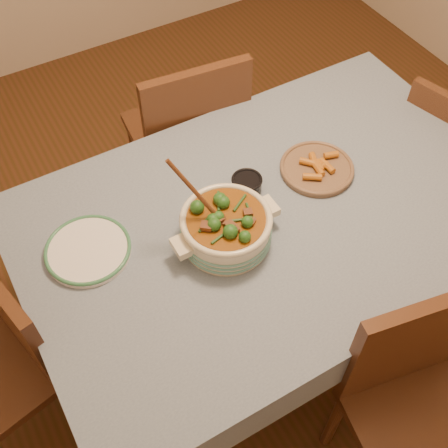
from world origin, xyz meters
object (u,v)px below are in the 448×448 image
Objects in this scene: white_plate at (88,250)px; chair_near at (418,399)px; chair_far at (189,135)px; dining_table at (272,228)px; chair_right at (446,159)px; stew_casserole at (226,226)px; condiment_bowl at (247,184)px; fried_plate at (317,167)px.

white_plate is 1.12m from chair_near.
white_plate is 0.33× the size of chair_far.
chair_far is 1.37m from chair_near.
dining_table is 1.96× the size of chair_right.
stew_casserole is 0.44m from white_plate.
white_plate is 1.56m from chair_right.
chair_far is (0.06, 0.55, -0.25)m from condiment_bowl.
fried_plate reaches higher than dining_table.
condiment_bowl reaches higher than white_plate.
chair_far is 1.10m from chair_right.
condiment_bowl is 0.15× the size of chair_right.
white_plate is at bearing 156.40° from stew_casserole.
dining_table is 4.68× the size of stew_casserole.
chair_right is at bearing -4.75° from condiment_bowl.
fried_plate is at bearing 90.63° from chair_near.
chair_right is at bearing 3.54° from stew_casserole.
chair_near reaches higher than chair_right.
chair_far is (0.03, 0.68, -0.13)m from dining_table.
chair_right is at bearing 151.05° from chair_far.
fried_plate is at bearing 13.34° from stew_casserole.
fried_plate is at bearing 19.26° from dining_table.
fried_plate is at bearing -5.01° from white_plate.
condiment_bowl is 0.41× the size of fried_plate.
stew_casserole reaches higher than fried_plate.
white_plate is 0.85m from chair_far.
fried_plate is 0.34× the size of chair_far.
white_plate is at bearing 139.92° from chair_near.
chair_right is (1.13, 0.07, -0.34)m from stew_casserole.
white_plate is at bearing 177.51° from condiment_bowl.
fried_plate is at bearing 114.81° from chair_far.
chair_near is (0.69, -0.84, -0.24)m from white_plate.
fried_plate is (0.43, 0.10, -0.05)m from stew_casserole.
chair_near is at bearing -99.82° from fried_plate.
chair_near is at bearing 116.80° from chair_right.
stew_casserole is 1.18m from chair_right.
chair_near is at bearing -81.86° from dining_table.
white_plate is at bearing 71.30° from chair_right.
condiment_bowl is 1.01m from chair_right.
stew_casserole is 0.44m from fried_plate.
fried_plate is 0.67m from chair_far.
chair_far reaches higher than dining_table.
dining_table is at bearing 93.58° from chair_far.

